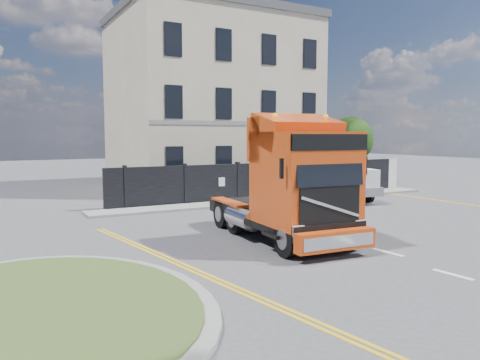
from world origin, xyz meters
TOP-DOWN VIEW (x-y plane):
  - ground at (0.00, 0.00)m, footprint 120.00×120.00m
  - traffic_island at (-7.00, -3.00)m, footprint 6.80×6.80m
  - hoarding_fence at (6.55, 9.00)m, footprint 18.80×0.25m
  - georgian_building at (6.00, 16.50)m, footprint 12.30×10.30m
  - tree at (14.38, 12.10)m, footprint 3.20×3.20m
  - pavement_far at (6.00, 8.10)m, footprint 20.00×1.60m
  - truck at (0.90, -0.43)m, footprint 3.00×6.92m
  - flatbed_pickup at (8.91, 5.76)m, footprint 2.76×4.62m

SIDE VIEW (x-z plane):
  - ground at x=0.00m, z-range 0.00..0.00m
  - pavement_far at x=6.00m, z-range 0.00..0.12m
  - traffic_island at x=-7.00m, z-range 0.00..0.16m
  - flatbed_pickup at x=8.91m, z-range 0.07..1.85m
  - hoarding_fence at x=6.55m, z-range 0.00..2.00m
  - truck at x=0.90m, z-range -0.21..3.83m
  - tree at x=14.38m, z-range 0.65..5.45m
  - georgian_building at x=6.00m, z-range -0.63..12.17m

